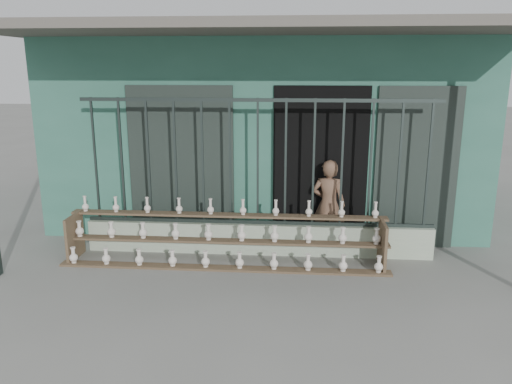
{
  "coord_description": "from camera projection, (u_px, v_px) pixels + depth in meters",
  "views": [
    {
      "loc": [
        0.52,
        -5.58,
        2.66
      ],
      "look_at": [
        0.0,
        1.0,
        1.0
      ],
      "focal_mm": 35.0,
      "sensor_mm": 36.0,
      "label": 1
    }
  ],
  "objects": [
    {
      "name": "shelf_rack",
      "position": [
        225.0,
        239.0,
        6.88
      ],
      "size": [
        4.5,
        0.68,
        0.85
      ],
      "color": "brown",
      "rests_on": "ground"
    },
    {
      "name": "workshop_building",
      "position": [
        269.0,
        121.0,
        9.77
      ],
      "size": [
        7.4,
        6.6,
        3.21
      ],
      "color": "#326A57",
      "rests_on": "ground"
    },
    {
      "name": "elderly_woman",
      "position": [
        328.0,
        205.0,
        7.35
      ],
      "size": [
        0.56,
        0.44,
        1.36
      ],
      "primitive_type": "imported",
      "rotation": [
        0.0,
        0.0,
        2.9
      ],
      "color": "brown",
      "rests_on": "ground"
    },
    {
      "name": "ground",
      "position": [
        250.0,
        291.0,
        6.08
      ],
      "size": [
        60.0,
        60.0,
        0.0
      ],
      "primitive_type": "plane",
      "color": "slate"
    },
    {
      "name": "security_fence",
      "position": [
        258.0,
        163.0,
        7.01
      ],
      "size": [
        5.0,
        0.04,
        1.8
      ],
      "color": "#283330",
      "rests_on": "parapet_wall"
    },
    {
      "name": "parapet_wall",
      "position": [
        258.0,
        238.0,
        7.28
      ],
      "size": [
        5.0,
        0.2,
        0.45
      ],
      "primitive_type": "cube",
      "color": "#B0C1A6",
      "rests_on": "ground"
    }
  ]
}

